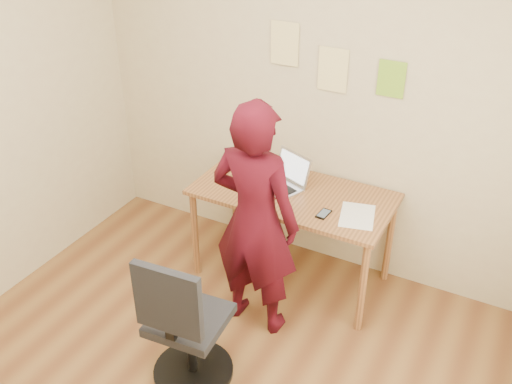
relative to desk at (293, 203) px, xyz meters
The scene contains 10 objects.
room 1.55m from the desk, 90.91° to the right, with size 3.58×3.58×2.78m.
desk is the anchor object (origin of this frame).
laptop 0.18m from the desk, 150.55° to the left, with size 0.40×0.38×0.23m.
paper_sheet 0.51m from the desk, ahead, with size 0.22×0.31×0.00m, color white.
phone 0.35m from the desk, 29.08° to the right, with size 0.07×0.13×0.01m.
wall_note_left 1.11m from the desk, 126.31° to the left, with size 0.21×0.00×0.30m, color #F5E392.
wall_note_mid 0.96m from the desk, 74.55° to the left, with size 0.21×0.00×0.30m, color #F5E392.
wall_note_right 1.08m from the desk, 35.61° to the left, with size 0.18×0.00×0.24m, color #7FB729.
office_chair 1.24m from the desk, 95.79° to the right, with size 0.50×0.50×0.96m.
person 0.56m from the desk, 91.64° to the right, with size 0.59×0.39×1.62m, color #3E0811.
Camera 1 is at (1.40, -1.78, 2.79)m, focal length 40.00 mm.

